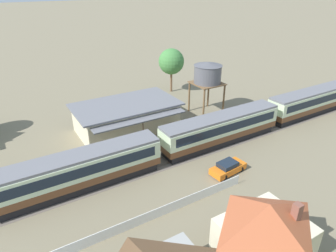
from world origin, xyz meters
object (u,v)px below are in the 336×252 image
Objects in this scene: station_building at (127,117)px; cottage_terracotta_roof at (265,232)px; water_tower at (208,74)px; yard_tree_0 at (171,62)px; parked_car_orange at (228,168)px; passenger_train at (223,127)px.

station_building is 25.31m from cottage_terracotta_roof.
water_tower is 1.01× the size of yard_tree_0.
parked_car_orange is at bearing -108.35° from yard_tree_0.
passenger_train reaches higher than parked_car_orange.
water_tower is at bearing 61.18° from cottage_terracotta_roof.
yard_tree_0 is (14.02, 35.89, 2.95)m from cottage_terracotta_roof.
station_building reaches higher than parked_car_orange.
passenger_train is 6.63× the size of water_tower.
parked_car_orange is (-8.08, -14.57, -5.73)m from water_tower.
passenger_train is at bearing 49.42° from parked_car_orange.
water_tower is (13.27, -0.76, 4.37)m from station_building.
cottage_terracotta_roof is (-13.50, -24.53, -3.63)m from water_tower.
parked_car_orange is at bearing -119.01° from water_tower.
yard_tree_0 reaches higher than parked_car_orange.
water_tower is at bearing 65.19° from passenger_train.
parked_car_orange is at bearing -124.94° from passenger_train.
station_building is at bearing 133.52° from passenger_train.
water_tower is 11.39m from yard_tree_0.
water_tower reaches higher than station_building.
parked_car_orange is (-3.97, -5.69, -1.53)m from passenger_train.
cottage_terracotta_roof reaches higher than parked_car_orange.
water_tower is at bearing -92.62° from yard_tree_0.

